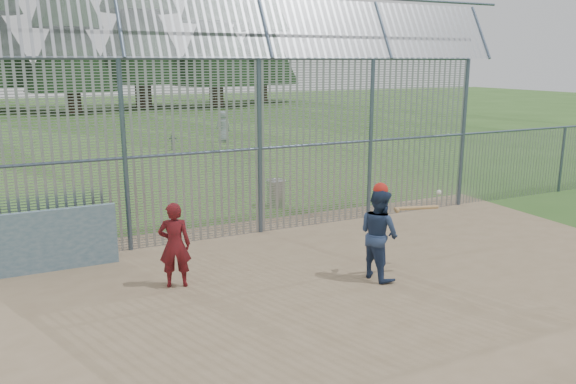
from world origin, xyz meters
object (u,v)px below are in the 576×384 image
trash_can (276,193)px  dugout_wall (49,241)px  batter (379,234)px  onlooker (175,245)px

trash_can → dugout_wall: bearing=-155.8°
dugout_wall → batter: batter is taller
onlooker → trash_can: size_ratio=1.88×
dugout_wall → onlooker: 2.66m
dugout_wall → onlooker: (1.98, -1.77, 0.17)m
trash_can → onlooker: bearing=-131.7°
dugout_wall → batter: bearing=-28.5°
batter → dugout_wall: bearing=53.5°
dugout_wall → trash_can: 6.50m
batter → onlooker: 3.68m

